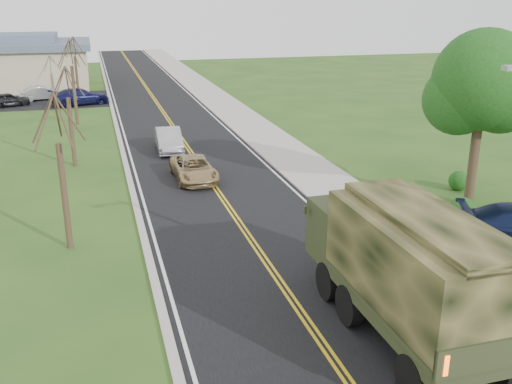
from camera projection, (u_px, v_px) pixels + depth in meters
name	position (u px, v px, depth m)	size (l,w,h in m)	color
ground	(339.00, 369.00, 15.02)	(160.00, 160.00, 0.00)	#254918
road	(159.00, 106.00, 51.43)	(8.00, 120.00, 0.01)	black
curb_right	(204.00, 104.00, 52.49)	(0.30, 120.00, 0.12)	#9E998E
sidewalk_right	(223.00, 103.00, 52.94)	(3.20, 120.00, 0.10)	#9E998E
curb_left	(112.00, 108.00, 50.34)	(0.30, 120.00, 0.10)	#9E998E
leafy_tree	(483.00, 88.00, 25.20)	(4.83, 4.50, 8.10)	#38281C
bare_tree_a	(63.00, 184.00, 21.46)	(1.93, 2.26, 6.08)	#38281C
bare_tree_b	(71.00, 124.00, 32.43)	(1.83, 2.14, 5.73)	#38281C
bare_tree_c	(74.00, 88.00, 43.26)	(2.04, 2.39, 6.42)	#38281C
bare_tree_d	(76.00, 72.00, 54.26)	(1.88, 2.20, 5.91)	#38281C
military_truck	(406.00, 262.00, 15.85)	(2.87, 8.04, 3.99)	black
suv_champagne	(194.00, 169.00, 30.47)	(2.04, 4.42, 1.23)	tan
sedan_silver	(169.00, 140.00, 36.20)	(1.52, 4.36, 1.44)	#AAA9AE
lot_car_dark	(8.00, 100.00, 51.11)	(1.49, 3.70, 1.26)	black
lot_car_silver	(42.00, 93.00, 54.39)	(1.41, 4.05, 1.33)	#B3B4B8
lot_car_navy	(80.00, 97.00, 51.96)	(2.11, 5.19, 1.51)	#10123B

